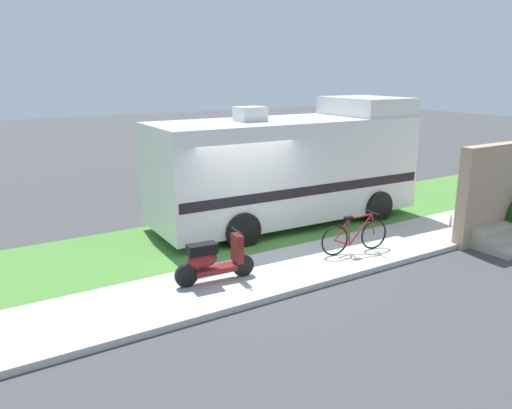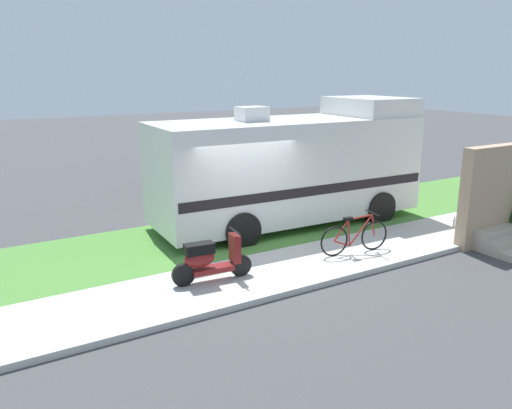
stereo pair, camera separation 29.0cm
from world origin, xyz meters
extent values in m
plane|color=#424244|center=(0.00, 0.00, 0.00)|extent=(80.00, 80.00, 0.00)
cube|color=beige|center=(0.00, -1.20, 0.06)|extent=(24.00, 2.00, 0.12)
cube|color=#4C8438|center=(0.00, 1.50, 0.04)|extent=(24.00, 3.40, 0.08)
cube|color=silver|center=(1.92, 1.64, 1.57)|extent=(7.33, 2.71, 2.55)
cube|color=silver|center=(4.64, 1.54, 3.10)|extent=(1.88, 2.40, 0.50)
cube|color=black|center=(1.92, 1.64, 1.19)|extent=(7.18, 2.72, 0.24)
cube|color=black|center=(5.52, 1.51, 2.02)|extent=(0.15, 2.09, 0.90)
cube|color=silver|center=(0.83, 1.67, 3.03)|extent=(0.72, 0.62, 0.36)
cylinder|color=black|center=(4.21, 2.74, 0.45)|extent=(0.91, 0.31, 0.90)
cylinder|color=black|center=(4.13, 0.38, 0.45)|extent=(0.91, 0.31, 0.90)
cylinder|color=black|center=(-0.03, 2.88, 0.45)|extent=(0.91, 0.31, 0.90)
cylinder|color=black|center=(-0.11, 0.53, 0.45)|extent=(0.91, 0.31, 0.90)
cylinder|color=black|center=(-1.06, -1.12, 0.34)|extent=(0.45, 0.14, 0.44)
cylinder|color=black|center=(-2.22, -1.00, 0.34)|extent=(0.45, 0.14, 0.44)
cube|color=maroon|center=(-1.64, -1.06, 0.36)|extent=(0.84, 0.36, 0.10)
cube|color=black|center=(-1.90, -1.03, 0.82)|extent=(0.58, 0.32, 0.20)
ellipsoid|color=maroon|center=(-1.90, -1.03, 0.62)|extent=(0.63, 0.36, 0.36)
cube|color=maroon|center=(-1.18, -1.11, 0.72)|extent=(0.17, 0.33, 0.56)
cylinder|color=black|center=(-1.18, -1.11, 1.07)|extent=(0.09, 0.50, 0.04)
sphere|color=white|center=(-1.18, -1.11, 0.90)|extent=(0.12, 0.12, 0.12)
torus|color=black|center=(2.27, -1.35, 0.46)|extent=(0.69, 0.13, 0.69)
torus|color=black|center=(1.23, -1.21, 0.46)|extent=(0.69, 0.13, 0.69)
cylinder|color=maroon|center=(1.91, -1.30, 0.64)|extent=(0.59, 0.12, 0.68)
cylinder|color=maroon|center=(1.59, -1.26, 0.61)|extent=(0.10, 0.05, 0.61)
cylinder|color=maroon|center=(1.87, -1.30, 0.94)|extent=(0.63, 0.12, 0.09)
cylinder|color=maroon|center=(1.43, -1.24, 0.39)|extent=(0.41, 0.09, 0.19)
cylinder|color=maroon|center=(1.40, -1.23, 0.69)|extent=(0.36, 0.09, 0.47)
cylinder|color=maroon|center=(2.23, -1.35, 0.71)|extent=(0.12, 0.05, 0.51)
cube|color=black|center=(1.56, -1.26, 0.94)|extent=(0.21, 0.13, 0.06)
cylinder|color=black|center=(2.19, -1.34, 1.00)|extent=(0.10, 0.52, 0.03)
cube|color=#1E2328|center=(1.79, 6.24, 1.06)|extent=(2.50, 2.11, 1.57)
cube|color=black|center=(1.79, 6.24, 1.55)|extent=(2.39, 2.12, 0.44)
cube|color=#1E2328|center=(4.44, 6.08, 0.64)|extent=(3.03, 2.14, 0.73)
cylinder|color=black|center=(1.55, 5.31, 0.38)|extent=(0.77, 0.29, 0.76)
cylinder|color=black|center=(1.66, 7.19, 0.38)|extent=(0.77, 0.29, 0.76)
cylinder|color=black|center=(4.73, 5.11, 0.38)|extent=(0.77, 0.29, 0.76)
cylinder|color=black|center=(4.84, 7.00, 0.38)|extent=(0.77, 0.29, 0.76)
cube|color=#B2A893|center=(5.17, -2.80, 0.08)|extent=(1.40, 0.96, 0.16)
cube|color=#B2A893|center=(5.17, -2.64, 0.24)|extent=(1.40, 0.64, 0.16)
cube|color=#B2A893|center=(5.17, -2.48, 0.40)|extent=(1.40, 0.32, 0.16)
cube|color=tan|center=(5.17, -2.17, 1.20)|extent=(2.00, 0.30, 2.40)
cylinder|color=#B2B2B7|center=(5.25, -1.18, 0.24)|extent=(0.07, 0.07, 0.23)
cylinder|color=#B2B2B7|center=(5.25, -1.18, 0.38)|extent=(0.03, 0.03, 0.05)
cylinder|color=black|center=(5.25, -1.18, 0.41)|extent=(0.03, 0.03, 0.02)
camera|label=1|loc=(-5.76, -9.08, 4.04)|focal=35.12mm
camera|label=2|loc=(-5.52, -9.23, 4.04)|focal=35.12mm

